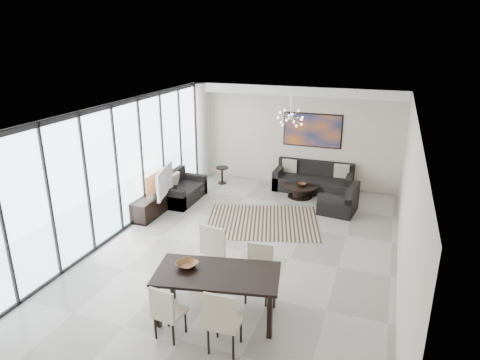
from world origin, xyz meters
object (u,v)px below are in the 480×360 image
at_px(coffee_table, 300,190).
at_px(tv_console, 154,204).
at_px(sofa_main, 313,181).
at_px(television, 160,181).
at_px(dining_table, 217,277).

height_order(coffee_table, tv_console, tv_console).
xyz_separation_m(coffee_table, sofa_main, (0.24, 0.65, 0.08)).
bearing_deg(coffee_table, tv_console, -144.25).
distance_m(coffee_table, television, 3.83).
relative_size(tv_console, dining_table, 0.77).
relative_size(coffee_table, dining_table, 0.47).
xyz_separation_m(coffee_table, television, (-3.04, -2.23, 0.65)).
bearing_deg(dining_table, tv_console, 133.04).
bearing_deg(sofa_main, dining_table, -93.38).
bearing_deg(tv_console, coffee_table, 35.75).
xyz_separation_m(television, dining_table, (2.91, -3.36, -0.12)).
distance_m(coffee_table, dining_table, 5.62).
xyz_separation_m(tv_console, television, (0.16, 0.07, 0.59)).
height_order(sofa_main, dining_table, dining_table).
distance_m(tv_console, dining_table, 4.52).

